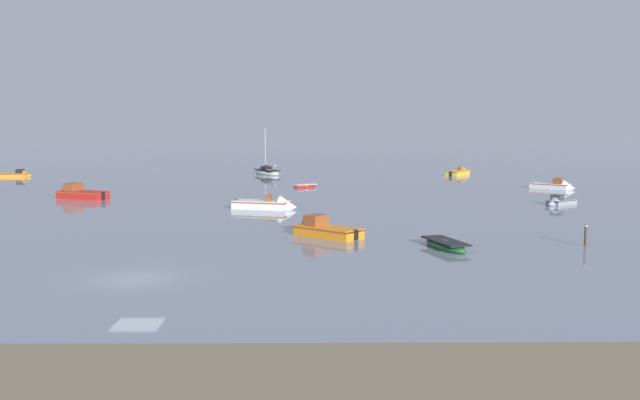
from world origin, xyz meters
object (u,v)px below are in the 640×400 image
object	(u,v)px
sailboat_moored_1	(267,172)
motorboat_moored_0	(557,187)
motorboat_moored_2	(558,203)
rowboat_moored_2	(305,186)
motorboat_moored_5	(19,175)
motorboat_moored_1	(319,231)
motorboat_moored_7	(270,206)
rowboat_moored_1	(446,245)
mooring_post_left	(586,236)
motorboat_moored_4	(460,173)
motorboat_moored_6	(76,195)

from	to	relation	value
sailboat_moored_1	motorboat_moored_0	bearing A→B (deg)	-154.97
motorboat_moored_2	rowboat_moored_2	bearing A→B (deg)	-75.71
rowboat_moored_2	motorboat_moored_5	size ratio (longest dim) A/B	0.71
motorboat_moored_1	motorboat_moored_0	bearing A→B (deg)	-89.01
motorboat_moored_1	motorboat_moored_5	distance (m)	73.98
motorboat_moored_1	rowboat_moored_2	distance (m)	39.27
motorboat_moored_0	rowboat_moored_2	bearing A→B (deg)	-145.28
motorboat_moored_2	sailboat_moored_1	distance (m)	54.50
motorboat_moored_1	motorboat_moored_7	world-z (taller)	motorboat_moored_1
rowboat_moored_1	motorboat_moored_2	xyz separation A→B (m)	(16.21, 24.34, 0.03)
motorboat_moored_7	mooring_post_left	distance (m)	30.48
rowboat_moored_1	rowboat_moored_2	bearing A→B (deg)	175.91
rowboat_moored_2	motorboat_moored_7	world-z (taller)	motorboat_moored_7
motorboat_moored_5	sailboat_moored_1	size ratio (longest dim) A/B	0.62
motorboat_moored_0	motorboat_moored_4	size ratio (longest dim) A/B	0.93
motorboat_moored_1	motorboat_moored_6	bearing A→B (deg)	-2.96
motorboat_moored_2	motorboat_moored_6	distance (m)	52.12
motorboat_moored_2	motorboat_moored_0	bearing A→B (deg)	-147.33
rowboat_moored_1	motorboat_moored_6	bearing A→B (deg)	-148.33
mooring_post_left	motorboat_moored_0	bearing A→B (deg)	72.82
motorboat_moored_2	motorboat_moored_4	bearing A→B (deg)	-126.76
motorboat_moored_5	sailboat_moored_1	bearing A→B (deg)	1.56
rowboat_moored_2	motorboat_moored_1	bearing A→B (deg)	54.54
rowboat_moored_1	motorboat_moored_1	world-z (taller)	motorboat_moored_1
motorboat_moored_0	motorboat_moored_7	xyz separation A→B (m)	(-35.23, -20.41, -0.02)
motorboat_moored_7	sailboat_moored_1	bearing A→B (deg)	110.73
motorboat_moored_5	motorboat_moored_2	bearing A→B (deg)	-34.49
motorboat_moored_2	rowboat_moored_2	size ratio (longest dim) A/B	1.15
motorboat_moored_6	motorboat_moored_7	xyz separation A→B (m)	(22.45, -10.24, -0.08)
motorboat_moored_6	motorboat_moored_4	bearing A→B (deg)	-121.27
motorboat_moored_6	mooring_post_left	world-z (taller)	motorboat_moored_6
motorboat_moored_0	motorboat_moored_2	distance (m)	18.34
rowboat_moored_1	motorboat_moored_6	world-z (taller)	motorboat_moored_6
motorboat_moored_6	motorboat_moored_7	world-z (taller)	motorboat_moored_6
motorboat_moored_0	motorboat_moored_6	size ratio (longest dim) A/B	0.80
motorboat_moored_6	mooring_post_left	distance (m)	54.51
rowboat_moored_2	motorboat_moored_5	distance (m)	48.69
motorboat_moored_4	motorboat_moored_6	bearing A→B (deg)	161.48
motorboat_moored_6	sailboat_moored_1	xyz separation A→B (m)	(18.93, 36.46, -0.03)
rowboat_moored_1	motorboat_moored_7	distance (m)	24.89
motorboat_moored_4	sailboat_moored_1	bearing A→B (deg)	124.62
rowboat_moored_2	mooring_post_left	bearing A→B (deg)	76.38
motorboat_moored_4	motorboat_moored_6	world-z (taller)	motorboat_moored_6
motorboat_moored_0	motorboat_moored_7	size ratio (longest dim) A/B	0.83
motorboat_moored_1	sailboat_moored_1	distance (m)	63.16
motorboat_moored_0	motorboat_moored_4	bearing A→B (deg)	145.38
rowboat_moored_2	motorboat_moored_7	size ratio (longest dim) A/B	0.53
rowboat_moored_2	sailboat_moored_1	distance (m)	24.30
motorboat_moored_7	motorboat_moored_6	bearing A→B (deg)	171.90
motorboat_moored_0	motorboat_moored_4	distance (m)	26.20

